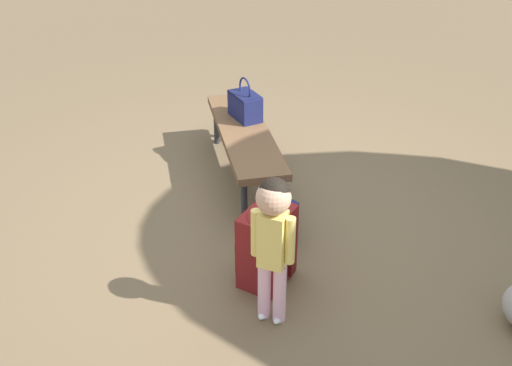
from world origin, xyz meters
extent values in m
plane|color=brown|center=(0.00, 0.00, 0.00)|extent=(40.00, 40.00, 0.00)
cube|color=brown|center=(-0.77, -0.03, 0.42)|extent=(1.62, 0.47, 0.06)
cylinder|color=#2D2D33|center=(-0.06, 0.08, 0.20)|extent=(0.05, 0.05, 0.39)
cylinder|color=#2D2D33|center=(-0.07, -0.20, 0.20)|extent=(0.05, 0.05, 0.39)
cylinder|color=#2D2D33|center=(-1.46, 0.14, 0.20)|extent=(0.05, 0.05, 0.39)
cylinder|color=#2D2D33|center=(-1.47, -0.14, 0.20)|extent=(0.05, 0.05, 0.39)
cylinder|color=#2D2D33|center=(-0.07, -0.06, 0.10)|extent=(0.05, 0.28, 0.04)
cylinder|color=#2D2D33|center=(-1.47, 0.00, 0.10)|extent=(0.05, 0.28, 0.04)
cube|color=#191E4C|center=(-1.00, 0.03, 0.56)|extent=(0.35, 0.25, 0.22)
cube|color=#131639|center=(-1.00, 0.03, 0.67)|extent=(0.32, 0.25, 0.02)
torus|color=#191E4C|center=(-1.00, 0.03, 0.72)|extent=(0.19, 0.06, 0.20)
cylinder|color=#E5B2C6|center=(0.98, -0.24, 0.21)|extent=(0.08, 0.08, 0.41)
cylinder|color=#E5B2C6|center=(0.93, -0.32, 0.21)|extent=(0.08, 0.08, 0.41)
ellipsoid|color=white|center=(1.00, -0.25, 0.02)|extent=(0.10, 0.09, 0.04)
ellipsoid|color=white|center=(0.94, -0.33, 0.02)|extent=(0.10, 0.09, 0.04)
cube|color=#E5CC66|center=(0.95, -0.28, 0.59)|extent=(0.19, 0.20, 0.36)
cylinder|color=#E5CC66|center=(1.01, -0.20, 0.61)|extent=(0.06, 0.06, 0.30)
cylinder|color=#E5CC66|center=(0.89, -0.36, 0.61)|extent=(0.06, 0.06, 0.30)
sphere|color=tan|center=(0.95, -0.28, 0.87)|extent=(0.20, 0.20, 0.20)
sphere|color=black|center=(0.95, -0.27, 0.89)|extent=(0.18, 0.18, 0.18)
cube|color=maroon|center=(0.60, -0.21, 0.26)|extent=(0.44, 0.44, 0.53)
ellipsoid|color=maroon|center=(0.60, -0.21, 0.52)|extent=(0.42, 0.42, 0.12)
cube|color=#4A1010|center=(0.49, -0.32, 0.19)|extent=(0.21, 0.20, 0.24)
cube|color=#4A1010|center=(0.75, -0.16, 0.26)|extent=(0.06, 0.06, 0.45)
cube|color=#4A1010|center=(0.64, -0.05, 0.26)|extent=(0.06, 0.06, 0.45)
torus|color=#B2B2B7|center=(0.60, -0.21, 0.57)|extent=(0.07, 0.07, 0.09)
cube|color=#191E4C|center=(0.18, 0.00, 0.16)|extent=(0.27, 0.24, 0.33)
ellipsoid|color=#191E4C|center=(0.18, 0.00, 0.32)|extent=(0.26, 0.23, 0.07)
cube|color=black|center=(0.14, 0.08, 0.11)|extent=(0.15, 0.09, 0.15)
cube|color=black|center=(0.17, -0.10, 0.16)|extent=(0.04, 0.03, 0.28)
cube|color=black|center=(0.26, -0.06, 0.16)|extent=(0.04, 0.03, 0.28)
torus|color=black|center=(0.18, 0.00, 0.35)|extent=(0.03, 0.05, 0.05)
camera|label=1|loc=(3.56, -1.05, 2.57)|focal=41.45mm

